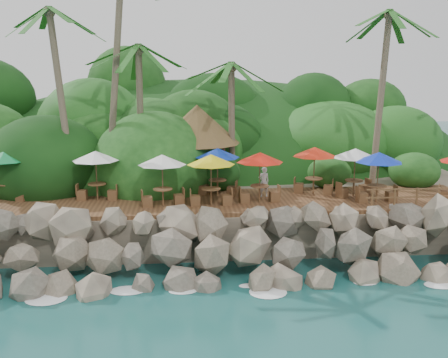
{
  "coord_description": "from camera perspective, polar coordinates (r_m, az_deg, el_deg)",
  "views": [
    {
      "loc": [
        -2.17,
        -18.72,
        8.63
      ],
      "look_at": [
        0.0,
        6.0,
        3.4
      ],
      "focal_mm": 40.26,
      "sensor_mm": 36.0,
      "label": 1
    }
  ],
  "objects": [
    {
      "name": "dining_clusters",
      "position": [
        24.95,
        -0.02,
        2.14
      ],
      "size": [
        25.93,
        4.98,
        2.53
      ],
      "color": "brown",
      "rests_on": "terrace"
    },
    {
      "name": "seawall",
      "position": [
        22.14,
        0.91,
        -7.85
      ],
      "size": [
        29.0,
        4.0,
        2.3
      ],
      "primitive_type": null,
      "color": "gray",
      "rests_on": "ground"
    },
    {
      "name": "foam_line",
      "position": [
        20.99,
        1.39,
        -12.29
      ],
      "size": [
        25.2,
        0.8,
        0.06
      ],
      "color": "white",
      "rests_on": "ground"
    },
    {
      "name": "palms",
      "position": [
        28.02,
        2.2,
        17.95
      ],
      "size": [
        30.6,
        7.0,
        13.16
      ],
      "color": "brown",
      "rests_on": "ground"
    },
    {
      "name": "ground",
      "position": [
        20.73,
        1.49,
        -12.7
      ],
      "size": [
        140.0,
        140.0,
        0.0
      ],
      "primitive_type": "plane",
      "color": "#19514F",
      "rests_on": "ground"
    },
    {
      "name": "palapa",
      "position": [
        28.8,
        -3.08,
        6.22
      ],
      "size": [
        4.92,
        4.92,
        4.6
      ],
      "color": "brown",
      "rests_on": "ground"
    },
    {
      "name": "jungle_foliage",
      "position": [
        34.88,
        -1.29,
        -2.43
      ],
      "size": [
        44.0,
        16.0,
        12.0
      ],
      "primitive_type": null,
      "color": "#143811",
      "rests_on": "ground"
    },
    {
      "name": "terrace",
      "position": [
        25.64,
        0.0,
        -2.62
      ],
      "size": [
        26.0,
        5.0,
        0.2
      ],
      "primitive_type": "cube",
      "color": "brown",
      "rests_on": "land_base"
    },
    {
      "name": "land_base",
      "position": [
        35.61,
        -1.41,
        -0.4
      ],
      "size": [
        32.0,
        25.2,
        2.1
      ],
      "primitive_type": "cube",
      "color": "gray",
      "rests_on": "ground"
    },
    {
      "name": "jungle_hill",
      "position": [
        43.15,
        -2.03,
        0.36
      ],
      "size": [
        44.8,
        28.0,
        15.4
      ],
      "primitive_type": "ellipsoid",
      "color": "#143811",
      "rests_on": "ground"
    },
    {
      "name": "waiter",
      "position": [
        26.21,
        4.54,
        -0.33
      ],
      "size": [
        0.64,
        0.48,
        1.59
      ],
      "primitive_type": "imported",
      "rotation": [
        0.0,
        0.0,
        3.33
      ],
      "color": "silver",
      "rests_on": "terrace"
    }
  ]
}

